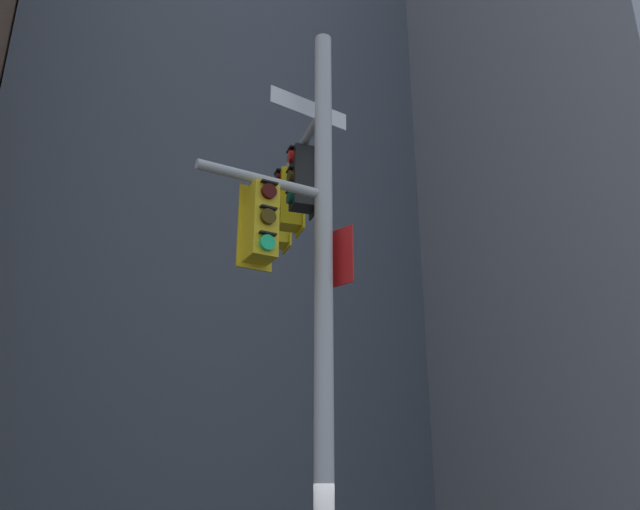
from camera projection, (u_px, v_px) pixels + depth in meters
The scene contains 3 objects.
building_tower_right at pixel (628, 118), 24.03m from camera, with size 12.30×12.30×30.87m, color #9399A3.
building_mid_block at pixel (220, 30), 34.70m from camera, with size 16.30×16.30×51.18m, color #4C5460.
signal_pole_assembly at pixel (301, 257), 9.41m from camera, with size 2.35×3.15×8.81m.
Camera 1 is at (-2.93, -7.67, 2.11)m, focal length 37.94 mm.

